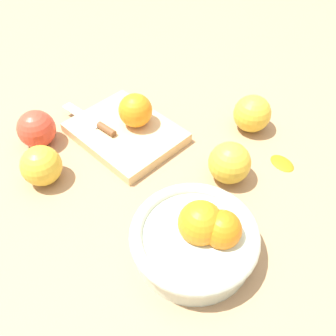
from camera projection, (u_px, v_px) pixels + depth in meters
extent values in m
plane|color=tan|center=(153.00, 161.00, 0.73)|extent=(2.40, 2.40, 0.00)
cylinder|color=beige|center=(194.00, 242.00, 0.58)|extent=(0.19, 0.19, 0.05)
torus|color=beige|center=(194.00, 234.00, 0.57)|extent=(0.20, 0.20, 0.02)
sphere|color=orange|center=(201.00, 223.00, 0.56)|extent=(0.07, 0.07, 0.07)
sphere|color=orange|center=(222.00, 229.00, 0.56)|extent=(0.06, 0.06, 0.06)
cube|color=#DBB77F|center=(126.00, 133.00, 0.78)|extent=(0.23, 0.19, 0.02)
sphere|color=orange|center=(135.00, 110.00, 0.75)|extent=(0.07, 0.07, 0.07)
cube|color=silver|center=(82.00, 115.00, 0.80)|extent=(0.11, 0.02, 0.00)
cylinder|color=brown|center=(106.00, 129.00, 0.76)|extent=(0.05, 0.02, 0.01)
sphere|color=gold|center=(252.00, 114.00, 0.77)|extent=(0.08, 0.08, 0.08)
sphere|color=gold|center=(41.00, 166.00, 0.68)|extent=(0.07, 0.07, 0.07)
sphere|color=#D6422D|center=(37.00, 129.00, 0.74)|extent=(0.08, 0.08, 0.08)
sphere|color=gold|center=(229.00, 163.00, 0.68)|extent=(0.08, 0.08, 0.08)
ellipsoid|color=orange|center=(283.00, 162.00, 0.73)|extent=(0.06, 0.05, 0.01)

